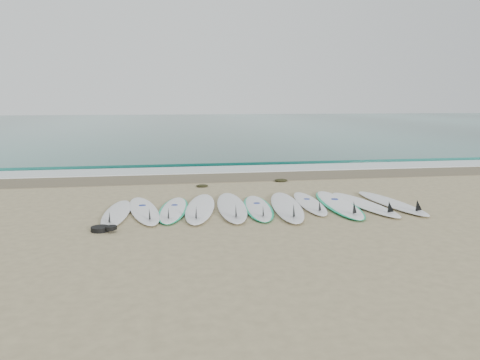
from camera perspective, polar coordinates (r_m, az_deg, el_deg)
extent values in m
plane|color=tan|center=(9.88, 2.20, -3.54)|extent=(120.00, 120.00, 0.00)
cube|color=#17574E|center=(42.02, -6.82, 6.70)|extent=(120.00, 55.00, 0.03)
cube|color=brown|center=(13.84, -1.21, 0.37)|extent=(120.00, 1.80, 0.01)
cube|color=silver|center=(15.21, -1.97, 1.28)|extent=(120.00, 1.40, 0.04)
cube|color=#17574E|center=(16.68, -2.65, 2.14)|extent=(120.00, 1.00, 0.10)
ellipsoid|color=white|center=(9.69, -14.79, -3.90)|extent=(0.62, 2.37, 0.08)
cone|color=black|center=(8.83, -15.63, -4.35)|extent=(0.21, 0.26, 0.25)
ellipsoid|color=white|center=(9.80, -11.65, -3.59)|extent=(0.92, 2.64, 0.08)
cone|color=black|center=(8.85, -10.98, -4.01)|extent=(0.26, 0.31, 0.28)
cylinder|color=navy|center=(10.03, -11.82, -3.04)|extent=(0.17, 0.17, 0.01)
ellipsoid|color=white|center=(9.77, -8.12, -3.55)|extent=(0.79, 2.39, 0.08)
ellipsoid|color=#07BD78|center=(9.77, -8.12, -3.58)|extent=(0.87, 2.42, 0.05)
cone|color=black|center=(8.91, -8.71, -3.97)|extent=(0.23, 0.27, 0.25)
cylinder|color=navy|center=(9.98, -7.99, -3.03)|extent=(0.15, 0.15, 0.01)
ellipsoid|color=white|center=(9.82, -4.85, -3.37)|extent=(1.00, 2.83, 0.09)
cone|color=black|center=(8.80, -5.36, -3.86)|extent=(0.28, 0.33, 0.30)
ellipsoid|color=silver|center=(9.89, -1.04, -3.24)|extent=(0.78, 2.89, 0.09)
cone|color=black|center=(8.84, -0.51, -3.71)|extent=(0.26, 0.32, 0.30)
ellipsoid|color=white|center=(9.84, 2.20, -3.35)|extent=(0.71, 2.43, 0.08)
ellipsoid|color=#07BD78|center=(9.84, 2.20, -3.38)|extent=(0.80, 2.46, 0.06)
cone|color=black|center=(8.96, 2.83, -3.76)|extent=(0.23, 0.27, 0.26)
cylinder|color=navy|center=(10.06, 2.06, -2.83)|extent=(0.15, 0.15, 0.01)
ellipsoid|color=white|center=(9.96, 5.68, -3.18)|extent=(0.99, 2.96, 0.09)
cone|color=black|center=(8.90, 6.56, -3.65)|extent=(0.29, 0.34, 0.31)
ellipsoid|color=white|center=(10.36, 8.44, -2.78)|extent=(0.67, 2.40, 0.08)
cone|color=black|center=(9.51, 9.68, -3.10)|extent=(0.22, 0.27, 0.25)
cylinder|color=navy|center=(10.57, 8.16, -2.31)|extent=(0.15, 0.15, 0.01)
ellipsoid|color=white|center=(10.36, 11.88, -2.85)|extent=(0.78, 2.82, 0.09)
ellipsoid|color=#07BD78|center=(10.36, 11.88, -2.89)|extent=(0.87, 2.85, 0.06)
cone|color=black|center=(9.38, 13.75, -3.23)|extent=(0.26, 0.31, 0.30)
cylinder|color=navy|center=(10.60, 11.47, -2.30)|extent=(0.17, 0.17, 0.01)
ellipsoid|color=white|center=(10.48, 14.81, -2.84)|extent=(0.87, 2.62, 0.08)
cone|color=black|center=(9.68, 17.78, -3.11)|extent=(0.25, 0.30, 0.27)
ellipsoid|color=white|center=(10.78, 17.85, -2.64)|extent=(0.81, 2.62, 0.08)
cone|color=black|center=(9.99, 20.86, -2.89)|extent=(0.25, 0.30, 0.28)
ellipsoid|color=black|center=(12.36, -4.64, -0.70)|extent=(0.33, 0.25, 0.06)
ellipsoid|color=black|center=(13.17, 5.03, -0.03)|extent=(0.37, 0.29, 0.07)
cylinder|color=black|center=(8.60, -16.68, -5.73)|extent=(0.32, 0.32, 0.08)
cylinder|color=black|center=(8.47, -15.43, -5.63)|extent=(0.20, 0.20, 0.06)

